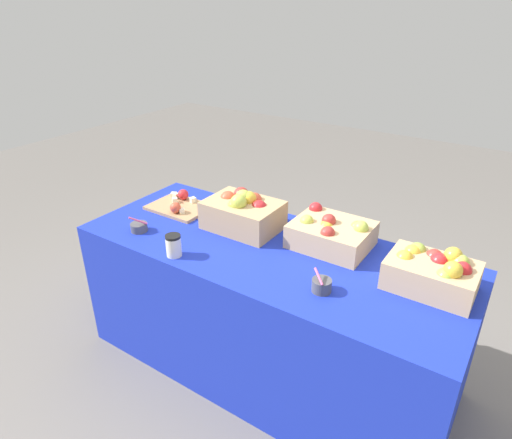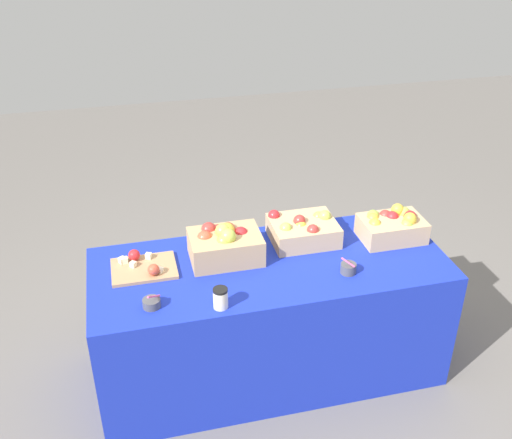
{
  "view_description": "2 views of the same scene",
  "coord_description": "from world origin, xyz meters",
  "px_view_note": "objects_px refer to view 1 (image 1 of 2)",
  "views": [
    {
      "loc": [
        0.98,
        -1.58,
        1.81
      ],
      "look_at": [
        -0.12,
        0.06,
        0.83
      ],
      "focal_mm": 31.18,
      "sensor_mm": 36.0,
      "label": 1
    },
    {
      "loc": [
        -0.7,
        -2.55,
        2.52
      ],
      "look_at": [
        -0.08,
        0.0,
        1.02
      ],
      "focal_mm": 41.96,
      "sensor_mm": 36.0,
      "label": 2
    }
  ],
  "objects_px": {
    "apple_crate_left": "(433,272)",
    "cutting_board_back": "(180,205)",
    "apple_crate_right": "(243,211)",
    "sample_bowl_near": "(322,285)",
    "sample_bowl_mid": "(139,227)",
    "coffee_cup": "(174,245)",
    "apple_crate_middle": "(331,233)"
  },
  "relations": [
    {
      "from": "apple_crate_left",
      "to": "apple_crate_right",
      "type": "relative_size",
      "value": 0.93
    },
    {
      "from": "sample_bowl_near",
      "to": "sample_bowl_mid",
      "type": "xyz_separation_m",
      "value": [
        -1.01,
        -0.04,
        -0.01
      ]
    },
    {
      "from": "apple_crate_middle",
      "to": "sample_bowl_near",
      "type": "distance_m",
      "value": 0.39
    },
    {
      "from": "cutting_board_back",
      "to": "apple_crate_middle",
      "type": "bearing_deg",
      "value": 5.56
    },
    {
      "from": "sample_bowl_mid",
      "to": "coffee_cup",
      "type": "xyz_separation_m",
      "value": [
        0.32,
        -0.08,
        0.03
      ]
    },
    {
      "from": "sample_bowl_near",
      "to": "sample_bowl_mid",
      "type": "bearing_deg",
      "value": -177.52
    },
    {
      "from": "sample_bowl_mid",
      "to": "coffee_cup",
      "type": "bearing_deg",
      "value": -14.18
    },
    {
      "from": "apple_crate_middle",
      "to": "apple_crate_right",
      "type": "height_order",
      "value": "apple_crate_right"
    },
    {
      "from": "apple_crate_right",
      "to": "sample_bowl_near",
      "type": "height_order",
      "value": "apple_crate_right"
    },
    {
      "from": "apple_crate_right",
      "to": "cutting_board_back",
      "type": "relative_size",
      "value": 1.13
    },
    {
      "from": "apple_crate_right",
      "to": "sample_bowl_mid",
      "type": "relative_size",
      "value": 3.98
    },
    {
      "from": "apple_crate_middle",
      "to": "apple_crate_right",
      "type": "bearing_deg",
      "value": -170.55
    },
    {
      "from": "apple_crate_left",
      "to": "cutting_board_back",
      "type": "xyz_separation_m",
      "value": [
        -1.39,
        0.01,
        -0.06
      ]
    },
    {
      "from": "apple_crate_middle",
      "to": "cutting_board_back",
      "type": "xyz_separation_m",
      "value": [
        -0.9,
        -0.09,
        -0.05
      ]
    },
    {
      "from": "cutting_board_back",
      "to": "apple_crate_right",
      "type": "bearing_deg",
      "value": 1.39
    },
    {
      "from": "apple_crate_left",
      "to": "apple_crate_middle",
      "type": "distance_m",
      "value": 0.5
    },
    {
      "from": "sample_bowl_near",
      "to": "coffee_cup",
      "type": "xyz_separation_m",
      "value": [
        -0.69,
        -0.12,
        0.03
      ]
    },
    {
      "from": "apple_crate_left",
      "to": "apple_crate_right",
      "type": "height_order",
      "value": "apple_crate_right"
    },
    {
      "from": "apple_crate_left",
      "to": "apple_crate_right",
      "type": "distance_m",
      "value": 0.96
    },
    {
      "from": "sample_bowl_near",
      "to": "coffee_cup",
      "type": "relative_size",
      "value": 0.9
    },
    {
      "from": "sample_bowl_mid",
      "to": "sample_bowl_near",
      "type": "bearing_deg",
      "value": 2.48
    },
    {
      "from": "cutting_board_back",
      "to": "sample_bowl_mid",
      "type": "distance_m",
      "value": 0.32
    },
    {
      "from": "apple_crate_middle",
      "to": "coffee_cup",
      "type": "xyz_separation_m",
      "value": [
        -0.56,
        -0.49,
        -0.01
      ]
    },
    {
      "from": "apple_crate_middle",
      "to": "sample_bowl_near",
      "type": "relative_size",
      "value": 3.78
    },
    {
      "from": "apple_crate_left",
      "to": "apple_crate_middle",
      "type": "height_order",
      "value": "apple_crate_left"
    },
    {
      "from": "apple_crate_left",
      "to": "sample_bowl_mid",
      "type": "bearing_deg",
      "value": -167.22
    },
    {
      "from": "coffee_cup",
      "to": "cutting_board_back",
      "type": "bearing_deg",
      "value": 129.61
    },
    {
      "from": "cutting_board_back",
      "to": "sample_bowl_mid",
      "type": "bearing_deg",
      "value": -87.48
    },
    {
      "from": "sample_bowl_near",
      "to": "sample_bowl_mid",
      "type": "distance_m",
      "value": 1.02
    },
    {
      "from": "apple_crate_middle",
      "to": "sample_bowl_near",
      "type": "bearing_deg",
      "value": -70.48
    },
    {
      "from": "apple_crate_right",
      "to": "sample_bowl_mid",
      "type": "height_order",
      "value": "apple_crate_right"
    },
    {
      "from": "apple_crate_right",
      "to": "coffee_cup",
      "type": "xyz_separation_m",
      "value": [
        -0.1,
        -0.41,
        -0.04
      ]
    }
  ]
}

